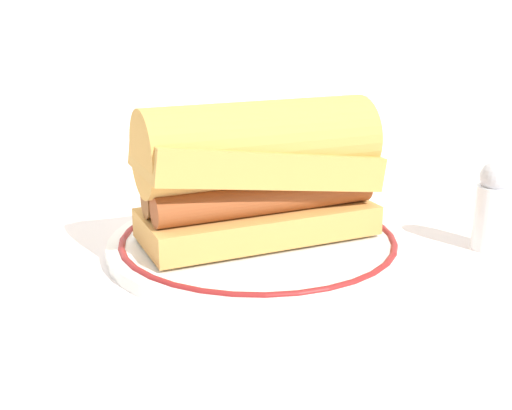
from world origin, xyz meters
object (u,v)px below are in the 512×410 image
at_px(plate, 256,244).
at_px(sausage_sandwich, 256,171).
at_px(salt_shaker, 492,207).
at_px(drinking_glass, 342,147).

relative_size(plate, sausage_sandwich, 1.28).
bearing_deg(salt_shaker, drinking_glass, 90.46).
xyz_separation_m(sausage_sandwich, salt_shaker, (0.20, -0.08, -0.04)).
height_order(sausage_sandwich, salt_shaker, sausage_sandwich).
height_order(drinking_glass, salt_shaker, drinking_glass).
bearing_deg(sausage_sandwich, plate, 41.65).
xyz_separation_m(plate, salt_shaker, (0.20, -0.08, 0.03)).
bearing_deg(drinking_glass, salt_shaker, -89.54).
distance_m(plate, sausage_sandwich, 0.07).
height_order(sausage_sandwich, drinking_glass, sausage_sandwich).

